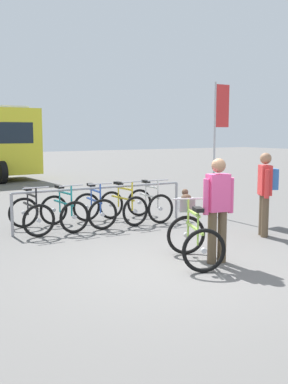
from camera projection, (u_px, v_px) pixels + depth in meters
ground_plane at (179, 268)px, 6.88m from camera, size 80.00×80.00×0.00m
bike_rack_rail at (102, 195)px, 9.81m from camera, size 3.91×0.21×0.88m
racked_bike_black at (31, 215)px, 9.27m from camera, size 0.67×1.12×0.98m
racked_bike_teal at (64, 212)px, 9.61m from camera, size 0.72×1.12×0.97m
racked_bike_blue at (94, 209)px, 9.95m from camera, size 0.76×1.17×0.98m
racked_bike_yellow at (123, 206)px, 10.30m from camera, size 0.72×1.13×0.97m
racked_bike_white at (150, 204)px, 10.64m from camera, size 0.73×1.15×0.98m
featured_bicycle at (192, 231)px, 7.21m from camera, size 1.02×1.26×1.09m
person_with_featured_bike at (218, 206)px, 7.04m from camera, size 0.52×0.25×1.64m
pedestrian_with_backpack at (266, 189)px, 8.87m from camera, size 0.44×0.47×1.64m
banner_flag at (219, 124)px, 10.84m from camera, size 0.45×0.05×3.20m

